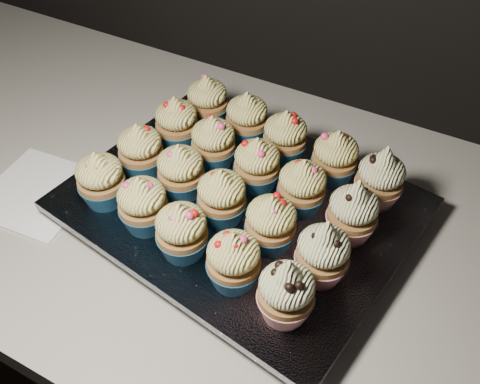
{
  "coord_description": "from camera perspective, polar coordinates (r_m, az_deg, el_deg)",
  "views": [
    {
      "loc": [
        0.24,
        1.25,
        1.45
      ],
      "look_at": [
        0.01,
        1.68,
        0.95
      ],
      "focal_mm": 40.0,
      "sensor_mm": 36.0,
      "label": 1
    }
  ],
  "objects": [
    {
      "name": "cupcake_15",
      "position": [
        0.82,
        -3.5,
        9.62
      ],
      "size": [
        0.06,
        0.06,
        0.08
      ],
      "color": "navy",
      "rests_on": "foil_lining"
    },
    {
      "name": "cupcake_8",
      "position": [
        0.64,
        3.3,
        -3.35
      ],
      "size": [
        0.06,
        0.06,
        0.08
      ],
      "color": "navy",
      "rests_on": "foil_lining"
    },
    {
      "name": "cupcake_18",
      "position": [
        0.73,
        10.09,
        3.63
      ],
      "size": [
        0.06,
        0.06,
        0.08
      ],
      "color": "navy",
      "rests_on": "foil_lining"
    },
    {
      "name": "cupcake_14",
      "position": [
        0.66,
        11.95,
        -2.1
      ],
      "size": [
        0.06,
        0.06,
        0.1
      ],
      "color": "#B2181A",
      "rests_on": "foil_lining"
    },
    {
      "name": "cupcake_5",
      "position": [
        0.74,
        -10.55,
        4.36
      ],
      "size": [
        0.06,
        0.06,
        0.08
      ],
      "color": "navy",
      "rests_on": "foil_lining"
    },
    {
      "name": "cupcake_9",
      "position": [
        0.61,
        8.83,
        -6.44
      ],
      "size": [
        0.06,
        0.06,
        0.1
      ],
      "color": "#B2181A",
      "rests_on": "foil_lining"
    },
    {
      "name": "cupcake_19",
      "position": [
        0.71,
        14.74,
        1.41
      ],
      "size": [
        0.06,
        0.06,
        0.1
      ],
      "color": "#B2181A",
      "rests_on": "foil_lining"
    },
    {
      "name": "cupcake_0",
      "position": [
        0.71,
        -14.62,
        1.31
      ],
      "size": [
        0.06,
        0.06,
        0.08
      ],
      "color": "navy",
      "rests_on": "foil_lining"
    },
    {
      "name": "cupcake_13",
      "position": [
        0.68,
        6.6,
        0.54
      ],
      "size": [
        0.06,
        0.06,
        0.08
      ],
      "color": "navy",
      "rests_on": "foil_lining"
    },
    {
      "name": "cupcake_7",
      "position": [
        0.67,
        -1.97,
        -0.52
      ],
      "size": [
        0.06,
        0.06,
        0.08
      ],
      "color": "navy",
      "rests_on": "foil_lining"
    },
    {
      "name": "napkin",
      "position": [
        0.82,
        -20.72,
        -0.06
      ],
      "size": [
        0.16,
        0.16,
        0.0
      ],
      "primitive_type": "cube",
      "rotation": [
        0.0,
        0.0,
        0.08
      ],
      "color": "white",
      "rests_on": "worktop"
    },
    {
      "name": "cupcake_10",
      "position": [
        0.78,
        -6.76,
        7.29
      ],
      "size": [
        0.06,
        0.06,
        0.08
      ],
      "color": "navy",
      "rests_on": "foil_lining"
    },
    {
      "name": "cabinet",
      "position": [
        1.14,
        0.14,
        -18.0
      ],
      "size": [
        2.4,
        0.6,
        0.86
      ],
      "primitive_type": "cube",
      "color": "black",
      "rests_on": "ground"
    },
    {
      "name": "cupcake_4",
      "position": [
        0.58,
        4.95,
        -10.57
      ],
      "size": [
        0.06,
        0.06,
        0.1
      ],
      "color": "#B2181A",
      "rests_on": "foil_lining"
    },
    {
      "name": "cupcake_2",
      "position": [
        0.63,
        -6.24,
        -4.15
      ],
      "size": [
        0.06,
        0.06,
        0.08
      ],
      "color": "navy",
      "rests_on": "foil_lining"
    },
    {
      "name": "cupcake_16",
      "position": [
        0.79,
        0.73,
        7.84
      ],
      "size": [
        0.06,
        0.06,
        0.08
      ],
      "color": "navy",
      "rests_on": "foil_lining"
    },
    {
      "name": "cupcake_17",
      "position": [
        0.76,
        4.81,
        5.83
      ],
      "size": [
        0.06,
        0.06,
        0.08
      ],
      "color": "navy",
      "rests_on": "foil_lining"
    },
    {
      "name": "baking_tray",
      "position": [
        0.73,
        -0.0,
        -2.14
      ],
      "size": [
        0.44,
        0.36,
        0.02
      ],
      "primitive_type": "cube",
      "rotation": [
        0.0,
        0.0,
        -0.16
      ],
      "color": "black",
      "rests_on": "worktop"
    },
    {
      "name": "cupcake_12",
      "position": [
        0.71,
        1.81,
        2.93
      ],
      "size": [
        0.06,
        0.06,
        0.08
      ],
      "color": "navy",
      "rests_on": "foil_lining"
    },
    {
      "name": "foil_lining",
      "position": [
        0.72,
        -0.0,
        -1.23
      ],
      "size": [
        0.48,
        0.4,
        0.01
      ],
      "primitive_type": "cube",
      "rotation": [
        0.0,
        0.0,
        -0.16
      ],
      "color": "silver",
      "rests_on": "baking_tray"
    },
    {
      "name": "cupcake_3",
      "position": [
        0.6,
        -0.7,
        -7.3
      ],
      "size": [
        0.06,
        0.06,
        0.08
      ],
      "color": "navy",
      "rests_on": "foil_lining"
    },
    {
      "name": "worktop",
      "position": [
        0.77,
        0.2,
        -2.8
      ],
      "size": [
        2.44,
        0.64,
        0.04
      ],
      "primitive_type": "cube",
      "color": "beige",
      "rests_on": "cabinet"
    },
    {
      "name": "cupcake_1",
      "position": [
        0.67,
        -10.32,
        -1.28
      ],
      "size": [
        0.06,
        0.06,
        0.08
      ],
      "color": "navy",
      "rests_on": "foil_lining"
    },
    {
      "name": "cupcake_11",
      "position": [
        0.74,
        -2.87,
        5.28
      ],
      "size": [
        0.06,
        0.06,
        0.08
      ],
      "color": "navy",
      "rests_on": "foil_lining"
    },
    {
      "name": "cupcake_6",
      "position": [
        0.7,
        -6.33,
        2.2
      ],
      "size": [
        0.06,
        0.06,
        0.08
      ],
      "color": "navy",
      "rests_on": "foil_lining"
    }
  ]
}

